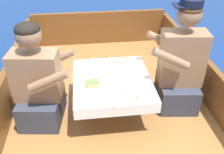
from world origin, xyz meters
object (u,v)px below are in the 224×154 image
(person_port, at_px, (39,84))
(sandwich, at_px, (93,83))
(coffee_cup_starboard, at_px, (93,69))
(tin_can, at_px, (139,97))
(coffee_cup_port, at_px, (133,88))
(person_starboard, at_px, (180,66))

(person_port, distance_m, sandwich, 0.48)
(coffee_cup_starboard, xyz_separation_m, tin_can, (0.34, -0.46, -0.00))
(coffee_cup_starboard, relative_size, tin_can, 1.53)
(coffee_cup_port, relative_size, coffee_cup_starboard, 0.96)
(person_starboard, bearing_deg, coffee_cup_starboard, -0.19)
(coffee_cup_port, xyz_separation_m, coffee_cup_starboard, (-0.31, 0.35, -0.00))
(person_port, bearing_deg, coffee_cup_port, -5.32)
(sandwich, bearing_deg, coffee_cup_starboard, 86.03)
(person_starboard, bearing_deg, coffee_cup_port, 33.03)
(coffee_cup_port, bearing_deg, coffee_cup_starboard, 131.96)
(sandwich, distance_m, coffee_cup_starboard, 0.24)
(person_port, bearing_deg, coffee_cup_starboard, 26.02)
(coffee_cup_port, height_order, tin_can, coffee_cup_port)
(sandwich, bearing_deg, person_starboard, 9.60)
(coffee_cup_port, bearing_deg, person_starboard, 26.58)
(person_starboard, xyz_separation_m, coffee_cup_starboard, (-0.81, 0.09, -0.03))
(coffee_cup_port, bearing_deg, sandwich, 161.29)
(person_port, height_order, coffee_cup_port, person_port)
(person_starboard, relative_size, tin_can, 15.96)
(sandwich, xyz_separation_m, tin_can, (0.36, -0.23, -0.00))
(person_starboard, relative_size, sandwich, 8.35)
(person_port, xyz_separation_m, sandwich, (0.47, -0.07, 0.02))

